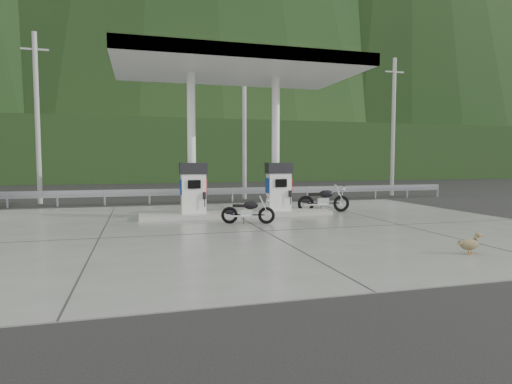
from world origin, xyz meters
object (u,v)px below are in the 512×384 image
object	(u,v)px
gas_pump_right	(279,187)
motorcycle_right	(324,200)
motorcycle_left	(248,212)
duck	(469,245)
gas_pump_left	(193,188)

from	to	relation	value
gas_pump_right	motorcycle_right	size ratio (longest dim) A/B	0.92
gas_pump_right	motorcycle_left	distance (m)	2.67
motorcycle_left	gas_pump_right	bearing A→B (deg)	67.18
duck	motorcycle_left	bearing A→B (deg)	121.77
gas_pump_left	motorcycle_left	distance (m)	2.55
gas_pump_left	duck	world-z (taller)	gas_pump_left
gas_pump_right	motorcycle_right	distance (m)	2.11
motorcycle_left	duck	xyz separation A→B (m)	(3.51, -5.66, -0.19)
duck	motorcycle_right	bearing A→B (deg)	88.66
gas_pump_left	motorcycle_right	distance (m)	5.24
gas_pump_right	motorcycle_left	xyz separation A→B (m)	(-1.69, -1.95, -0.67)
motorcycle_left	duck	distance (m)	6.66
gas_pump_right	duck	distance (m)	7.87
gas_pump_right	motorcycle_right	bearing A→B (deg)	9.62
gas_pump_left	motorcycle_left	size ratio (longest dim) A/B	1.11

